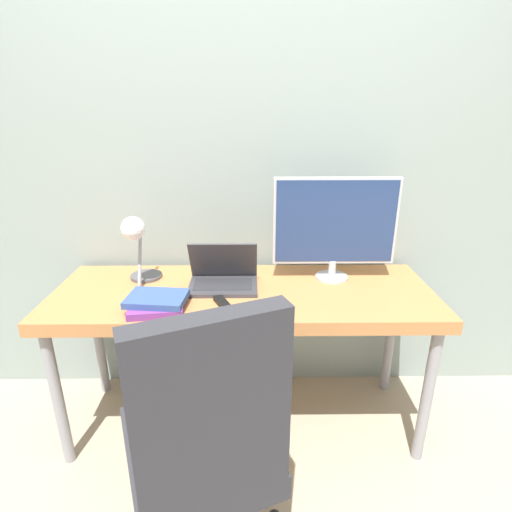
% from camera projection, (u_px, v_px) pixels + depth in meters
% --- Properties ---
extents(ground_plane, '(12.00, 12.00, 0.00)m').
position_uv_depth(ground_plane, '(244.00, 468.00, 1.84)').
color(ground_plane, tan).
extents(wall_back, '(8.00, 0.05, 2.60)m').
position_uv_depth(wall_back, '(244.00, 162.00, 2.03)').
color(wall_back, gray).
rests_on(wall_back, ground_plane).
extents(desk, '(1.76, 0.62, 0.76)m').
position_uv_depth(desk, '(243.00, 303.00, 1.89)').
color(desk, '#B77542').
rests_on(desk, ground_plane).
extents(laptop, '(0.32, 0.22, 0.22)m').
position_uv_depth(laptop, '(223.00, 277.00, 1.89)').
color(laptop, '#38383D').
rests_on(laptop, desk).
extents(monitor, '(0.59, 0.16, 0.50)m').
position_uv_depth(monitor, '(335.00, 225.00, 1.90)').
color(monitor, '#B7B7BC').
rests_on(monitor, desk).
extents(desk_lamp, '(0.15, 0.26, 0.35)m').
position_uv_depth(desk_lamp, '(137.00, 242.00, 1.83)').
color(desk_lamp, '#4C4C51').
rests_on(desk_lamp, desk).
extents(office_chair, '(0.61, 0.63, 1.11)m').
position_uv_depth(office_chair, '(203.00, 443.00, 1.21)').
color(office_chair, black).
rests_on(office_chair, ground_plane).
extents(book_stack, '(0.26, 0.22, 0.06)m').
position_uv_depth(book_stack, '(157.00, 302.00, 1.68)').
color(book_stack, '#753384').
rests_on(book_stack, desk).
extents(tv_remote, '(0.10, 0.16, 0.02)m').
position_uv_depth(tv_remote, '(224.00, 305.00, 1.70)').
color(tv_remote, black).
rests_on(tv_remote, desk).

